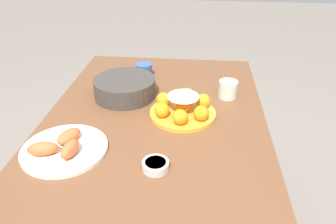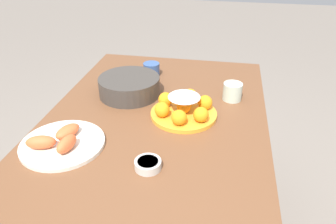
{
  "view_description": "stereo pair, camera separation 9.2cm",
  "coord_description": "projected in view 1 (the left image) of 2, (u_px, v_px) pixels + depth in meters",
  "views": [
    {
      "loc": [
        -1.02,
        -0.16,
        1.44
      ],
      "look_at": [
        0.05,
        -0.05,
        0.81
      ],
      "focal_mm": 35.0,
      "sensor_mm": 36.0,
      "label": 1
    },
    {
      "loc": [
        -1.01,
        -0.25,
        1.44
      ],
      "look_at": [
        0.05,
        -0.05,
        0.81
      ],
      "focal_mm": 35.0,
      "sensor_mm": 36.0,
      "label": 2
    }
  ],
  "objects": [
    {
      "name": "dining_table",
      "position": [
        153.0,
        149.0,
        1.28
      ],
      "size": [
        1.41,
        0.87,
        0.77
      ],
      "color": "brown",
      "rests_on": "ground_plane"
    },
    {
      "name": "cake_plate",
      "position": [
        183.0,
        108.0,
        1.29
      ],
      "size": [
        0.26,
        0.26,
        0.09
      ],
      "color": "gold",
      "rests_on": "dining_table"
    },
    {
      "name": "serving_bowl",
      "position": [
        125.0,
        87.0,
        1.42
      ],
      "size": [
        0.27,
        0.27,
        0.08
      ],
      "color": "#3D3833",
      "rests_on": "dining_table"
    },
    {
      "name": "sauce_bowl",
      "position": [
        156.0,
        165.0,
        1.02
      ],
      "size": [
        0.08,
        0.08,
        0.03
      ],
      "color": "beige",
      "rests_on": "dining_table"
    },
    {
      "name": "seafood_platter",
      "position": [
        63.0,
        148.0,
        1.09
      ],
      "size": [
        0.29,
        0.29,
        0.06
      ],
      "color": "silver",
      "rests_on": "dining_table"
    },
    {
      "name": "cup_near",
      "position": [
        228.0,
        89.0,
        1.42
      ],
      "size": [
        0.08,
        0.08,
        0.08
      ],
      "color": "beige",
      "rests_on": "dining_table"
    },
    {
      "name": "cup_far",
      "position": [
        144.0,
        70.0,
        1.61
      ],
      "size": [
        0.08,
        0.08,
        0.06
      ],
      "color": "#38568E",
      "rests_on": "dining_table"
    }
  ]
}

